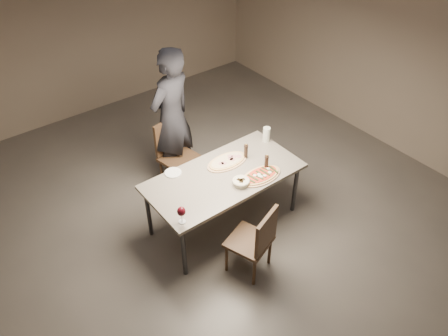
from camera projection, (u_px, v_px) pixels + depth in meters
room at (224, 127)px, 4.56m from camera, size 7.00×7.00×7.00m
dining_table at (224, 179)px, 5.00m from camera, size 1.80×0.90×0.75m
zucchini_pizza at (261, 175)px, 4.93m from camera, size 0.53×0.29×0.05m
ham_pizza at (227, 161)px, 5.13m from camera, size 0.54×0.30×0.04m
bread_basket at (241, 182)px, 4.81m from camera, size 0.19×0.19×0.07m
oil_dish at (271, 170)px, 5.02m from camera, size 0.12×0.12×0.01m
pepper_mill_left at (266, 162)px, 4.99m from camera, size 0.05×0.05×0.20m
pepper_mill_right at (246, 151)px, 5.15m from camera, size 0.05×0.05×0.20m
carafe at (266, 134)px, 5.43m from camera, size 0.09×0.09×0.19m
wine_glass at (181, 212)px, 4.30m from camera, size 0.09×0.09×0.20m
side_plate at (173, 173)px, 4.98m from camera, size 0.19×0.19×0.01m
chair_near at (256, 239)px, 4.54m from camera, size 0.54×0.54×0.89m
chair_far at (175, 150)px, 5.70m from camera, size 0.53×0.53×0.95m
diner at (172, 118)px, 5.55m from camera, size 0.79×0.64×1.88m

